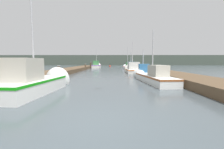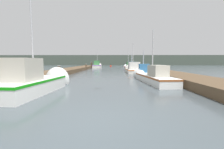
% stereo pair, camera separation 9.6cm
% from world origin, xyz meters
% --- Properties ---
extents(ground_plane, '(200.00, 200.00, 0.00)m').
position_xyz_m(ground_plane, '(0.00, 0.00, 0.00)').
color(ground_plane, '#424C51').
extents(dock_left, '(2.76, 40.00, 0.49)m').
position_xyz_m(dock_left, '(-5.89, 16.00, 0.25)').
color(dock_left, brown).
rests_on(dock_left, ground_plane).
extents(dock_right, '(2.76, 40.00, 0.49)m').
position_xyz_m(dock_right, '(5.89, 16.00, 0.25)').
color(dock_right, brown).
rests_on(dock_right, ground_plane).
extents(distant_shore_ridge, '(120.00, 16.00, 4.02)m').
position_xyz_m(distant_shore_ridge, '(0.00, 63.50, 2.01)').
color(distant_shore_ridge, '#424C42').
rests_on(distant_shore_ridge, ground_plane).
extents(fishing_boat_0, '(2.03, 5.13, 4.93)m').
position_xyz_m(fishing_boat_0, '(-3.37, 3.83, 0.51)').
color(fishing_boat_0, silver).
rests_on(fishing_boat_0, ground_plane).
extents(fishing_boat_1, '(1.94, 6.41, 4.16)m').
position_xyz_m(fishing_boat_1, '(3.34, 7.72, 0.38)').
color(fishing_boat_1, silver).
rests_on(fishing_boat_1, ground_plane).
extents(fishing_boat_2, '(1.83, 4.68, 3.14)m').
position_xyz_m(fishing_boat_2, '(3.60, 12.09, 0.38)').
color(fishing_boat_2, silver).
rests_on(fishing_boat_2, ground_plane).
extents(fishing_boat_3, '(1.83, 6.17, 4.68)m').
position_xyz_m(fishing_boat_3, '(3.16, 17.44, 0.43)').
color(fishing_boat_3, silver).
rests_on(fishing_boat_3, ground_plane).
extents(fishing_boat_4, '(1.83, 5.00, 3.50)m').
position_xyz_m(fishing_boat_4, '(3.64, 23.07, 0.44)').
color(fishing_boat_4, silver).
rests_on(fishing_boat_4, ground_plane).
extents(fishing_boat_5, '(1.76, 4.69, 4.81)m').
position_xyz_m(fishing_boat_5, '(3.44, 27.13, 0.40)').
color(fishing_boat_5, silver).
rests_on(fishing_boat_5, ground_plane).
extents(fishing_boat_6, '(1.75, 5.82, 5.02)m').
position_xyz_m(fishing_boat_6, '(-3.42, 32.34, 0.50)').
color(fishing_boat_6, silver).
rests_on(fishing_boat_6, ground_plane).
extents(mooring_piling_0, '(0.23, 0.23, 1.08)m').
position_xyz_m(mooring_piling_0, '(-4.58, 23.86, 0.54)').
color(mooring_piling_0, '#473523').
rests_on(mooring_piling_0, ground_plane).
extents(mooring_piling_1, '(0.31, 0.31, 1.37)m').
position_xyz_m(mooring_piling_1, '(-4.67, 30.97, 0.69)').
color(mooring_piling_1, '#473523').
rests_on(mooring_piling_1, ground_plane).
extents(mooring_piling_2, '(0.37, 0.37, 1.23)m').
position_xyz_m(mooring_piling_2, '(4.68, 32.87, 0.62)').
color(mooring_piling_2, '#473523').
rests_on(mooring_piling_2, ground_plane).
extents(mooring_piling_3, '(0.30, 0.30, 1.11)m').
position_xyz_m(mooring_piling_3, '(-4.73, 10.74, 0.56)').
color(mooring_piling_3, '#473523').
rests_on(mooring_piling_3, ground_plane).
extents(channel_buoy, '(0.52, 0.52, 1.02)m').
position_xyz_m(channel_buoy, '(-0.40, 40.03, 0.15)').
color(channel_buoy, red).
rests_on(channel_buoy, ground_plane).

